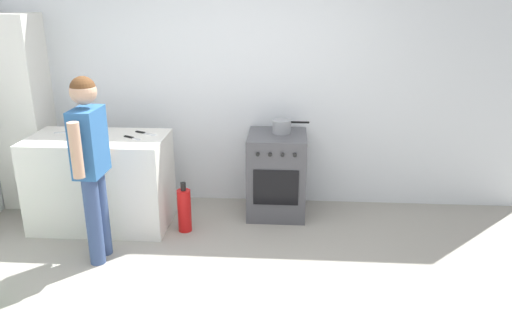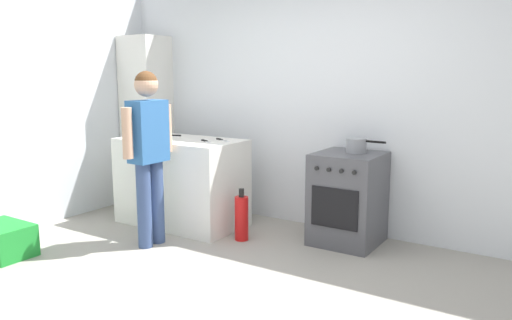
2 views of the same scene
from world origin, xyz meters
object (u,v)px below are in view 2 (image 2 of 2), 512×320
at_px(knife_carving, 170,141).
at_px(recycling_crate_lower, 3,240).
at_px(knife_utility, 222,140).
at_px(larder_cabinet, 147,121).
at_px(person, 148,144).
at_px(fire_extinguisher, 242,218).
at_px(pot, 356,145).
at_px(knife_chef, 169,135).
at_px(oven_left, 348,198).
at_px(knife_paring, 206,141).

bearing_deg(knife_carving, recycling_crate_lower, -117.66).
relative_size(knife_utility, larder_cabinet, 0.12).
bearing_deg(knife_carving, person, -70.30).
height_order(knife_carving, fire_extinguisher, knife_carving).
relative_size(pot, knife_chef, 1.20).
height_order(person, larder_cabinet, larder_cabinet).
height_order(pot, recycling_crate_lower, pot).
distance_m(knife_carving, larder_cabinet, 1.21).
relative_size(pot, fire_extinguisher, 0.74).
height_order(knife_utility, knife_carving, same).
relative_size(oven_left, knife_chef, 2.77).
relative_size(knife_carving, recycling_crate_lower, 0.59).
distance_m(knife_utility, knife_carving, 0.52).
relative_size(pot, recycling_crate_lower, 0.71).
relative_size(knife_utility, person, 0.15).
distance_m(knife_paring, knife_carving, 0.35).
relative_size(fire_extinguisher, larder_cabinet, 0.25).
bearing_deg(person, knife_carving, 109.70).
relative_size(knife_chef, knife_carving, 1.01).
bearing_deg(knife_carving, knife_chef, 134.02).
bearing_deg(knife_paring, pot, 17.41).
bearing_deg(larder_cabinet, person, -44.63).
height_order(oven_left, knife_utility, knife_utility).
bearing_deg(larder_cabinet, oven_left, -2.20).
xyz_separation_m(pot, person, (-1.54, -1.09, 0.02)).
bearing_deg(pot, oven_left, -129.41).
height_order(knife_carving, larder_cabinet, larder_cabinet).
height_order(pot, knife_utility, pot).
distance_m(knife_chef, knife_carving, 0.49).
height_order(person, fire_extinguisher, person).
bearing_deg(recycling_crate_lower, person, 45.88).
xyz_separation_m(pot, larder_cabinet, (-2.69, 0.05, 0.08)).
xyz_separation_m(oven_left, larder_cabinet, (-2.65, 0.10, 0.57)).
bearing_deg(pot, person, -144.63).
height_order(knife_paring, larder_cabinet, larder_cabinet).
bearing_deg(knife_chef, knife_paring, -13.94).
bearing_deg(fire_extinguisher, larder_cabinet, 161.95).
bearing_deg(knife_utility, larder_cabinet, 166.44).
xyz_separation_m(knife_paring, person, (-0.13, -0.65, 0.04)).
bearing_deg(knife_paring, oven_left, 15.85).
relative_size(pot, knife_utility, 1.56).
bearing_deg(knife_carving, oven_left, 19.23).
height_order(knife_chef, larder_cabinet, larder_cabinet).
xyz_separation_m(pot, knife_chef, (-2.04, -0.28, -0.01)).
height_order(knife_utility, person, person).
xyz_separation_m(knife_carving, person, (0.16, -0.46, 0.04)).
distance_m(oven_left, recycling_crate_lower, 3.09).
bearing_deg(knife_utility, knife_chef, 179.93).
bearing_deg(person, oven_left, 34.79).
bearing_deg(larder_cabinet, knife_carving, -34.50).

